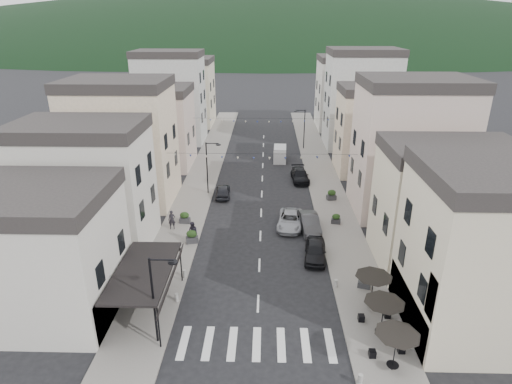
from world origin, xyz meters
TOP-DOWN VIEW (x-y plane):
  - ground at (0.00, 0.00)m, footprint 700.00×700.00m
  - sidewalk_left at (-7.50, 32.00)m, footprint 4.00×76.00m
  - sidewalk_right at (7.50, 32.00)m, footprint 4.00×76.00m
  - hill_backdrop at (0.00, 300.00)m, footprint 640.00×360.00m
  - boutique_building at (-15.50, 5.00)m, footprint 12.00×8.00m
  - bistro_building at (14.50, 4.00)m, footprint 10.00×8.00m
  - boutique_awning at (-7.25, 5.00)m, footprint 3.77×7.50m
  - buildings_row_left at (-14.50, 37.75)m, footprint 10.20×54.16m
  - buildings_row_right at (14.50, 36.59)m, footprint 10.20×54.16m
  - cafe_terrace at (7.70, 2.80)m, footprint 2.50×8.10m
  - streetlamp_left_near at (-5.82, 2.00)m, footprint 1.70×0.56m
  - streetlamp_left_far at (-5.82, 26.00)m, footprint 1.70×0.56m
  - streetlamp_right_far at (5.82, 44.00)m, footprint 1.70×0.56m
  - bollards at (0.00, 5.50)m, footprint 11.66×10.26m
  - bunting_near at (0.00, 22.00)m, footprint 19.00×0.28m
  - bunting_far at (0.00, 38.00)m, footprint 19.00×0.28m
  - parked_car_a at (4.60, 12.18)m, footprint 2.18×4.44m
  - parked_car_b at (4.60, 17.23)m, footprint 1.93×4.68m
  - parked_car_c at (2.80, 17.97)m, footprint 2.80×5.14m
  - parked_car_d at (4.60, 30.37)m, footprint 2.25×4.90m
  - parked_car_e at (-4.32, 25.17)m, footprint 1.85×4.02m
  - delivery_van at (2.36, 38.44)m, footprint 1.86×4.32m
  - pedestrian_a at (-8.29, 17.00)m, footprint 0.73×0.53m
  - pedestrian_b at (-5.90, 14.43)m, footprint 1.20×1.13m
  - planter_la at (-6.00, 14.39)m, footprint 1.19×0.83m
  - planter_lb at (-7.35, 18.28)m, footprint 1.05×0.63m
  - planter_ra at (7.77, 7.98)m, footprint 1.03×0.76m
  - planter_rb at (7.25, 18.53)m, footprint 0.97×0.66m
  - planter_rc at (7.62, 24.33)m, footprint 1.10×0.73m

SIDE VIEW (x-z plane):
  - ground at x=0.00m, z-range 0.00..0.00m
  - hill_backdrop at x=0.00m, z-range -35.00..35.00m
  - sidewalk_left at x=-7.50m, z-range 0.00..0.12m
  - sidewalk_right at x=7.50m, z-range 0.00..0.12m
  - bollards at x=0.00m, z-range 0.12..0.72m
  - planter_rb at x=7.25m, z-range 0.11..1.10m
  - planter_ra at x=7.77m, z-range 0.11..1.14m
  - parked_car_e at x=-4.32m, z-range 0.00..1.33m
  - planter_lb at x=-7.35m, z-range 0.10..1.24m
  - planter_rc at x=7.62m, z-range 0.10..1.25m
  - parked_car_c at x=2.80m, z-range 0.00..1.37m
  - parked_car_d at x=4.60m, z-range 0.00..1.39m
  - planter_la at x=-6.00m, z-range 0.10..1.32m
  - parked_car_a at x=4.60m, z-range 0.00..1.46m
  - parked_car_b at x=4.60m, z-range 0.00..1.51m
  - delivery_van at x=2.36m, z-range -0.02..2.02m
  - pedestrian_a at x=-8.29m, z-range 0.12..1.96m
  - pedestrian_b at x=-5.90m, z-range 0.12..2.08m
  - cafe_terrace at x=7.70m, z-range 1.09..3.62m
  - boutique_awning at x=-7.25m, z-range 1.48..4.75m
  - streetlamp_left_near at x=-5.82m, z-range 0.70..6.70m
  - streetlamp_left_far at x=-5.82m, z-range 0.70..6.70m
  - streetlamp_right_far at x=5.82m, z-range 0.70..6.70m
  - boutique_building at x=-15.50m, z-range 0.00..8.00m
  - bistro_building at x=14.50m, z-range 0.00..10.00m
  - bunting_near at x=0.00m, z-range 5.34..5.96m
  - bunting_far at x=0.00m, z-range 5.34..5.96m
  - buildings_row_left at x=-14.50m, z-range -0.88..13.12m
  - buildings_row_right at x=14.50m, z-range -0.93..13.57m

